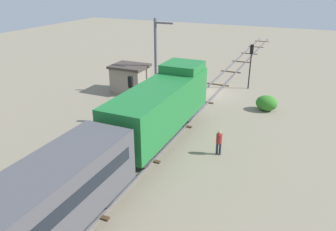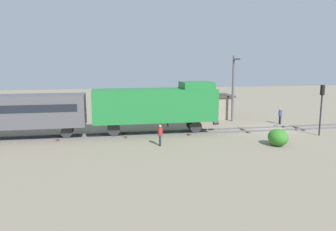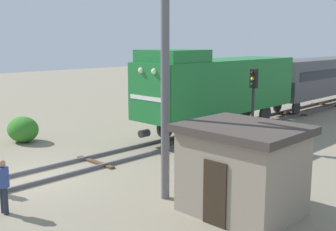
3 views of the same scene
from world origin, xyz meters
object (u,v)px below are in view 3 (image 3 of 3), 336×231
at_px(locomotive, 218,84).
at_px(worker_near_track, 3,182).
at_px(passenger_car_leading, 322,75).
at_px(worker_by_signal, 169,107).
at_px(relay_hut, 242,169).
at_px(catenary_mast, 164,83).
at_px(traffic_signal_mid, 253,94).

xyz_separation_m(locomotive, worker_near_track, (2.40, -13.58, -1.78)).
bearing_deg(passenger_car_leading, locomotive, -90.00).
distance_m(locomotive, worker_by_signal, 4.58).
bearing_deg(passenger_car_leading, relay_hut, -71.01).
xyz_separation_m(worker_near_track, catenary_mast, (2.53, 4.34, 2.86)).
relative_size(worker_by_signal, relay_hut, 0.49).
xyz_separation_m(locomotive, passenger_car_leading, (0.00, 13.34, -0.25)).
xyz_separation_m(passenger_car_leading, catenary_mast, (4.93, -22.57, 1.33)).
relative_size(worker_near_track, relay_hut, 0.49).
bearing_deg(traffic_signal_mid, relay_hut, -58.99).
distance_m(traffic_signal_mid, worker_by_signal, 8.05).
bearing_deg(catenary_mast, worker_near_track, -120.25).
xyz_separation_m(traffic_signal_mid, worker_near_track, (-1.00, -11.94, -1.71)).
bearing_deg(worker_by_signal, relay_hut, 29.29).
relative_size(passenger_car_leading, worker_by_signal, 8.24).
bearing_deg(catenary_mast, locomotive, 118.10).
relative_size(passenger_car_leading, relay_hut, 4.00).
bearing_deg(worker_near_track, locomotive, -73.61).
bearing_deg(locomotive, worker_near_track, -79.98).
distance_m(passenger_car_leading, catenary_mast, 23.14).
bearing_deg(traffic_signal_mid, catenary_mast, -78.60).
bearing_deg(passenger_car_leading, catenary_mast, -77.67).
bearing_deg(worker_near_track, passenger_car_leading, -78.53).
xyz_separation_m(passenger_car_leading, relay_hut, (7.50, -21.79, -1.13)).
height_order(passenger_car_leading, traffic_signal_mid, traffic_signal_mid).
height_order(locomotive, worker_near_track, locomotive).
xyz_separation_m(worker_near_track, relay_hut, (5.10, 5.12, 0.40)).
bearing_deg(catenary_mast, relay_hut, 16.90).
height_order(traffic_signal_mid, worker_by_signal, traffic_signal_mid).
bearing_deg(catenary_mast, worker_by_signal, 133.45).
bearing_deg(relay_hut, locomotive, 131.57).
height_order(traffic_signal_mid, relay_hut, traffic_signal_mid).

